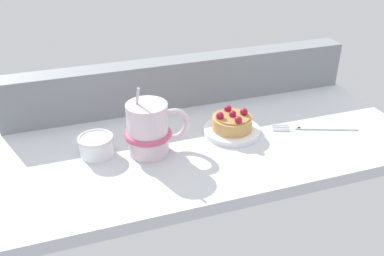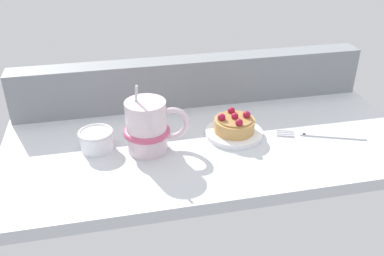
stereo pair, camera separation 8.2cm
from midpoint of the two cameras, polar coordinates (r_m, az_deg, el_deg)
ground_plane at (r=86.04cm, az=5.21°, el=-2.14°), size 81.66×39.72×2.41cm
window_rail_back at (r=97.58cm, az=2.48°, el=6.29°), size 80.03×5.66×10.82cm
dessert_plate at (r=86.51cm, az=8.41°, el=-0.84°), size 11.58×11.58×1.09cm
raspberry_tart at (r=85.46cm, az=8.51°, el=0.42°), size 8.10×8.10×4.20cm
coffee_mug at (r=79.18cm, az=-2.99°, el=0.10°), size 12.66×8.91×13.72cm
dessert_fork at (r=90.62cm, az=19.31°, el=-0.98°), size 17.09×7.72×0.60cm
sugar_bowl at (r=81.79cm, az=-9.99°, el=-1.61°), size 6.72×6.72×3.89cm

